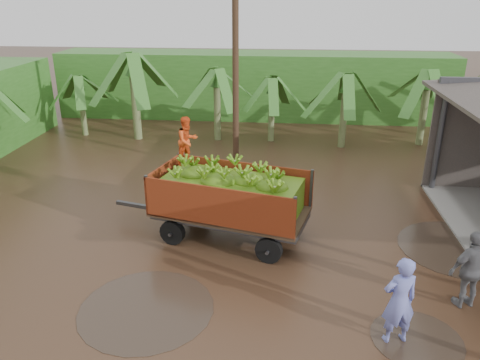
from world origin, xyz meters
name	(u,v)px	position (x,y,z in m)	size (l,w,h in m)	color
ground	(287,265)	(0.00, 0.00, 0.00)	(100.00, 100.00, 0.00)	black
hedge_north	(253,85)	(-2.00, 16.00, 1.80)	(22.00, 3.00, 3.60)	#2D661E
banana_trailer	(230,197)	(-1.70, 1.40, 1.32)	(6.16, 3.16, 3.47)	#A63717
man_blue	(399,301)	(2.22, -2.67, 0.99)	(0.72, 0.48, 1.99)	#6D75C7
man_grey	(472,270)	(4.12, -1.30, 0.96)	(1.12, 0.47, 1.92)	slate
utility_pole	(236,71)	(-2.06, 6.71, 4.03)	(1.20, 0.24, 7.96)	#47301E
banana_plants	(156,127)	(-5.11, 6.35, 1.90)	(25.17, 20.63, 4.29)	#2D661E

